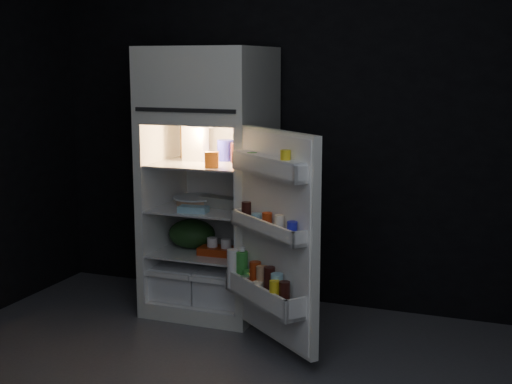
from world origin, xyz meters
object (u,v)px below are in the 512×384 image
at_px(egg_carton, 221,202).
at_px(refrigerator, 211,172).
at_px(yogurt_tray, 221,251).
at_px(fridge_door, 273,241).
at_px(milk_jug, 195,143).

bearing_deg(egg_carton, refrigerator, 163.45).
height_order(refrigerator, yogurt_tray, refrigerator).
relative_size(fridge_door, egg_carton, 4.15).
relative_size(refrigerator, fridge_door, 1.46).
height_order(fridge_door, milk_jug, fridge_door).
xyz_separation_m(milk_jug, egg_carton, (0.21, -0.05, -0.38)).
bearing_deg(milk_jug, yogurt_tray, -37.01).
bearing_deg(fridge_door, refrigerator, 137.43).
xyz_separation_m(refrigerator, fridge_door, (0.67, -0.61, -0.27)).
xyz_separation_m(fridge_door, milk_jug, (-0.78, 0.62, 0.47)).
xyz_separation_m(egg_carton, yogurt_tray, (0.03, -0.09, -0.31)).
relative_size(egg_carton, yogurt_tray, 1.05).
distance_m(milk_jug, egg_carton, 0.44).
height_order(refrigerator, fridge_door, refrigerator).
bearing_deg(yogurt_tray, fridge_door, -43.02).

